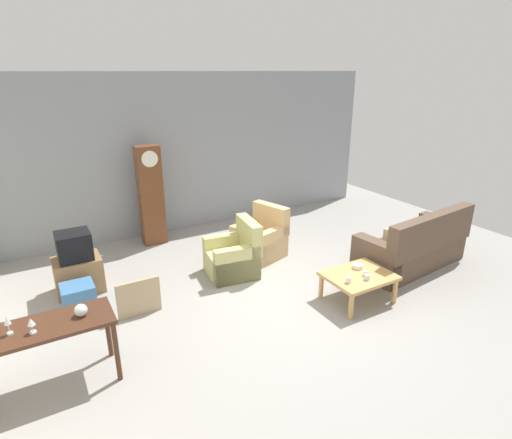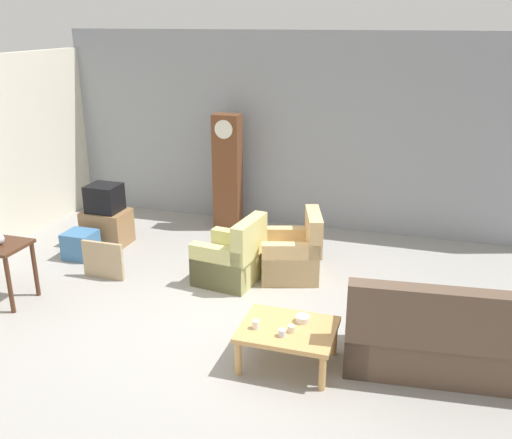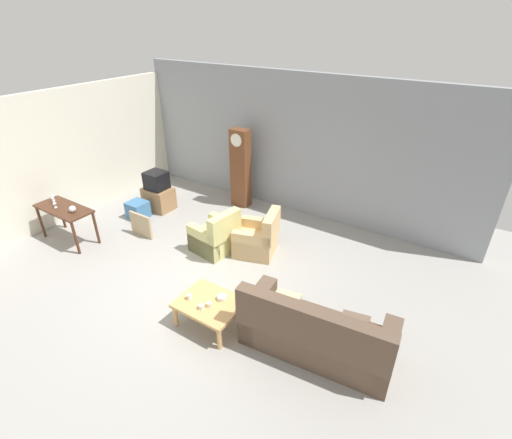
{
  "view_description": "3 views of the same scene",
  "coord_description": "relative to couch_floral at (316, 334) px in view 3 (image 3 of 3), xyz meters",
  "views": [
    {
      "loc": [
        -3.18,
        -4.43,
        3.21
      ],
      "look_at": [
        0.02,
        1.13,
        0.87
      ],
      "focal_mm": 28.79,
      "sensor_mm": 36.0,
      "label": 1
    },
    {
      "loc": [
        1.94,
        -5.39,
        3.36
      ],
      "look_at": [
        -0.02,
        0.91,
        0.99
      ],
      "focal_mm": 39.36,
      "sensor_mm": 36.0,
      "label": 2
    },
    {
      "loc": [
        3.7,
        -3.78,
        4.26
      ],
      "look_at": [
        0.5,
        1.16,
        0.96
      ],
      "focal_mm": 26.07,
      "sensor_mm": 36.0,
      "label": 3
    }
  ],
  "objects": [
    {
      "name": "coffee_table_wood",
      "position": [
        -1.6,
        -0.36,
        0.01
      ],
      "size": [
        0.96,
        0.76,
        0.42
      ],
      "color": "tan",
      "rests_on": "ground_plane"
    },
    {
      "name": "ground_plane",
      "position": [
        -2.37,
        0.21,
        -0.35
      ],
      "size": [
        10.4,
        10.4,
        0.0
      ],
      "primitive_type": "plane",
      "color": "#999691"
    },
    {
      "name": "armchair_olive_near",
      "position": [
        -2.79,
        1.3,
        -0.05
      ],
      "size": [
        0.88,
        0.86,
        0.92
      ],
      "color": "#CCC67A",
      "rests_on": "ground_plane"
    },
    {
      "name": "armchair_olive_far",
      "position": [
        -2.04,
        1.7,
        -0.05
      ],
      "size": [
        0.98,
        0.95,
        0.92
      ],
      "color": "#DFB67C",
      "rests_on": "ground_plane"
    },
    {
      "name": "glass_dome_cloche",
      "position": [
        -5.3,
        -0.07,
        0.49
      ],
      "size": [
        0.13,
        0.13,
        0.13
      ],
      "primitive_type": "sphere",
      "color": "silver",
      "rests_on": "console_table_dark"
    },
    {
      "name": "couch_floral",
      "position": [
        0.0,
        0.0,
        0.0
      ],
      "size": [
        2.18,
        1.09,
        1.04
      ],
      "color": "brown",
      "rests_on": "ground_plane"
    },
    {
      "name": "wine_glass_tall",
      "position": [
        -6.09,
        0.0,
        0.54
      ],
      "size": [
        0.07,
        0.07,
        0.18
      ],
      "color": "silver",
      "rests_on": "console_table_dark"
    },
    {
      "name": "wine_glass_short",
      "position": [
        -5.76,
        -0.16,
        0.53
      ],
      "size": [
        0.07,
        0.07,
        0.17
      ],
      "color": "silver",
      "rests_on": "console_table_dark"
    },
    {
      "name": "cup_white_porcelain",
      "position": [
        -1.9,
        -0.47,
        0.11
      ],
      "size": [
        0.07,
        0.07,
        0.09
      ],
      "primitive_type": "cylinder",
      "color": "white",
      "rests_on": "coffee_table_wood"
    },
    {
      "name": "cup_blue_rimmed",
      "position": [
        -1.61,
        -0.53,
        0.11
      ],
      "size": [
        0.08,
        0.08,
        0.07
      ],
      "primitive_type": "cylinder",
      "color": "silver",
      "rests_on": "coffee_table_wood"
    },
    {
      "name": "tv_crt",
      "position": [
        -5.11,
        1.99,
        0.4
      ],
      "size": [
        0.48,
        0.44,
        0.42
      ],
      "primitive_type": "cube",
      "color": "black",
      "rests_on": "tv_stand_cabinet"
    },
    {
      "name": "framed_picture_leaning",
      "position": [
        -4.49,
        0.86,
        -0.09
      ],
      "size": [
        0.6,
        0.05,
        0.53
      ],
      "primitive_type": "cube",
      "color": "tan",
      "rests_on": "ground_plane"
    },
    {
      "name": "console_table_dark",
      "position": [
        -5.64,
        -0.07,
        0.31
      ],
      "size": [
        1.3,
        0.56,
        0.77
      ],
      "color": "#472819",
      "rests_on": "ground_plane"
    },
    {
      "name": "grandfather_clock",
      "position": [
        -3.55,
        3.27,
        0.61
      ],
      "size": [
        0.44,
        0.3,
        1.92
      ],
      "color": "brown",
      "rests_on": "ground_plane"
    },
    {
      "name": "garage_door_wall",
      "position": [
        -2.37,
        3.81,
        1.25
      ],
      "size": [
        8.4,
        0.16,
        3.2
      ],
      "primitive_type": "cube",
      "color": "gray",
      "rests_on": "ground_plane"
    },
    {
      "name": "bowl_white_stacked",
      "position": [
        -1.48,
        -0.2,
        0.1
      ],
      "size": [
        0.15,
        0.15,
        0.07
      ],
      "primitive_type": "cylinder",
      "color": "white",
      "rests_on": "coffee_table_wood"
    },
    {
      "name": "pegboard_wall_left",
      "position": [
        -6.57,
        0.61,
        1.09
      ],
      "size": [
        0.12,
        6.4,
        2.88
      ],
      "primitive_type": "cube",
      "color": "silver",
      "rests_on": "ground_plane"
    },
    {
      "name": "wine_glass_mid",
      "position": [
        -5.96,
        -0.07,
        0.56
      ],
      "size": [
        0.06,
        0.06,
        0.22
      ],
      "color": "silver",
      "rests_on": "console_table_dark"
    },
    {
      "name": "cup_cream_tall",
      "position": [
        -1.54,
        -0.43,
        0.11
      ],
      "size": [
        0.07,
        0.07,
        0.07
      ],
      "primitive_type": "cylinder",
      "color": "beige",
      "rests_on": "coffee_table_wood"
    },
    {
      "name": "storage_box_blue",
      "position": [
        -5.2,
        1.39,
        -0.15
      ],
      "size": [
        0.43,
        0.41,
        0.4
      ],
      "primitive_type": "cube",
      "color": "teal",
      "rests_on": "ground_plane"
    },
    {
      "name": "tv_stand_cabinet",
      "position": [
        -5.11,
        1.99,
        -0.08
      ],
      "size": [
        0.68,
        0.52,
        0.54
      ],
      "primitive_type": "cube",
      "color": "#997047",
      "rests_on": "ground_plane"
    }
  ]
}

